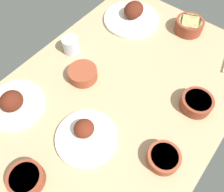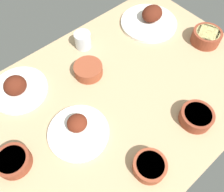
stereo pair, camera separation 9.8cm
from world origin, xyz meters
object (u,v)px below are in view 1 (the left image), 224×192
plate_far_side (132,16)px  bowl_pasta (164,158)px  plate_near_viewer (86,135)px  bowl_sauce (26,179)px  plate_center_main (14,103)px  water_tumbler (71,45)px  bowl_soup (83,73)px  bowl_potatoes (189,25)px  bowl_cream (197,103)px

plate_far_side → bowl_pasta: 77.61cm
plate_near_viewer → bowl_sauce: 25.35cm
plate_far_side → plate_center_main: size_ratio=1.20×
plate_near_viewer → plate_center_main: plate_center_main is taller
plate_center_main → bowl_pasta: 62.99cm
plate_near_viewer → water_tumbler: water_tumbler is taller
plate_center_main → bowl_soup: bearing=158.0°
plate_near_viewer → water_tumbler: size_ratio=3.01×
water_tumbler → bowl_potatoes: bearing=142.1°
bowl_pasta → plate_near_viewer: bearing=-69.0°
plate_near_viewer → bowl_soup: bearing=-135.6°
plate_center_main → bowl_cream: (-46.91, 58.53, 0.03)cm
bowl_sauce → water_tumbler: size_ratio=1.57×
bowl_soup → bowl_potatoes: bearing=158.7°
plate_near_viewer → bowl_pasta: bearing=111.0°
bowl_cream → plate_near_viewer: bearing=-34.4°
bowl_cream → bowl_potatoes: (-38.78, -24.70, 0.62)cm
plate_center_main → bowl_sauce: size_ratio=1.98×
plate_center_main → bowl_pasta: size_ratio=2.04×
plate_far_side → water_tumbler: 38.24cm
bowl_potatoes → bowl_soup: (56.67, -22.08, -0.66)cm
plate_center_main → bowl_potatoes: (-85.69, 33.83, 0.65)cm
plate_center_main → water_tumbler: bearing=-174.6°
bowl_sauce → bowl_soup: size_ratio=0.97×
bowl_cream → bowl_soup: size_ratio=1.01×
plate_far_side → bowl_soup: plate_far_side is taller
plate_center_main → bowl_soup: (-29.02, 11.74, -0.01)cm
bowl_potatoes → bowl_soup: size_ratio=1.09×
plate_center_main → bowl_pasta: (-18.96, 60.06, -0.24)cm
bowl_sauce → water_tumbler: 62.33cm
bowl_sauce → bowl_potatoes: bowl_potatoes is taller
bowl_potatoes → water_tumbler: water_tumbler is taller
bowl_cream → bowl_pasta: size_ratio=1.08×
plate_far_side → water_tumbler: (36.98, -9.62, 1.40)cm
plate_center_main → plate_near_viewer: bearing=104.4°
bowl_pasta → water_tumbler: bearing=-106.4°
plate_far_side → bowl_soup: 46.01cm
bowl_cream → water_tumbler: 62.81cm
plate_near_viewer → bowl_potatoes: bearing=178.7°
plate_far_side → bowl_cream: plate_far_side is taller
plate_far_side → bowl_soup: bearing=7.1°
bowl_potatoes → plate_center_main: bearing=-21.5°
plate_center_main → plate_far_side: bearing=175.4°
plate_near_viewer → bowl_soup: (-20.78, -20.34, 1.03)cm
plate_center_main → bowl_cream: size_ratio=1.88×
plate_far_side → water_tumbler: plate_far_side is taller
plate_center_main → water_tumbler: plate_center_main is taller
bowl_potatoes → water_tumbler: (48.00, -37.41, 0.45)cm
plate_center_main → bowl_sauce: 31.72cm
bowl_sauce → bowl_pasta: (-35.54, 33.03, -0.13)cm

